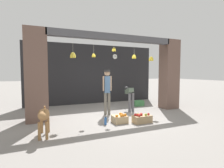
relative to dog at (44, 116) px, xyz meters
name	(u,v)px	position (x,y,z in m)	size (l,w,h in m)	color
ground_plane	(116,115)	(2.61, 1.31, -0.53)	(60.00, 60.00, 0.00)	gray
shop_back_wall	(94,74)	(2.61, 4.17, 1.00)	(6.82, 0.12, 3.06)	#232326
shop_pillar_left	(36,75)	(-0.15, 1.61, 1.00)	(0.70, 0.60, 3.06)	brown
shop_pillar_right	(169,74)	(5.37, 1.61, 1.00)	(0.70, 0.60, 3.06)	brown
storefront_awning	(115,39)	(2.61, 1.42, 2.35)	(4.92, 0.30, 0.99)	#4C4C51
dog	(44,116)	(0.00, 0.00, 0.00)	(0.36, 1.00, 0.76)	#9E7042
shopkeeper	(107,88)	(2.32, 1.51, 0.50)	(0.34, 0.29, 1.72)	#6B665B
worker_stooping	(130,95)	(3.42, 1.74, 0.14)	(0.32, 0.77, 1.01)	#56565B
fruit_crate_oranges	(120,119)	(2.30, 0.36, -0.40)	(0.45, 0.40, 0.30)	tan
fruit_crate_apples	(142,119)	(2.96, 0.08, -0.40)	(0.60, 0.32, 0.31)	tan
produce_box_green	(138,103)	(4.34, 2.55, -0.40)	(0.51, 0.32, 0.26)	#42844C
water_bottle	(105,121)	(1.79, 0.34, -0.41)	(0.08, 0.08, 0.25)	#2D60AD
wall_clock	(115,57)	(3.79, 4.10, 1.95)	(0.28, 0.03, 0.28)	black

